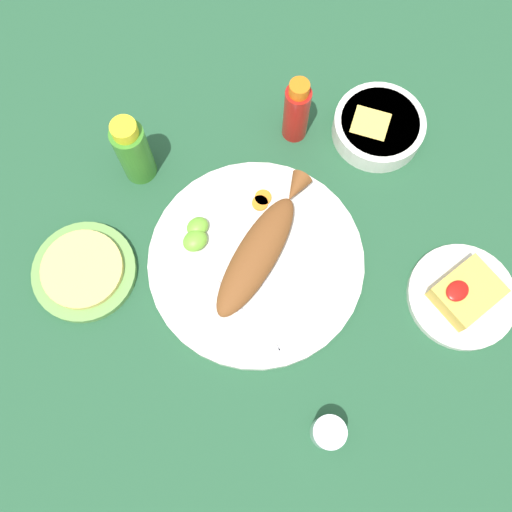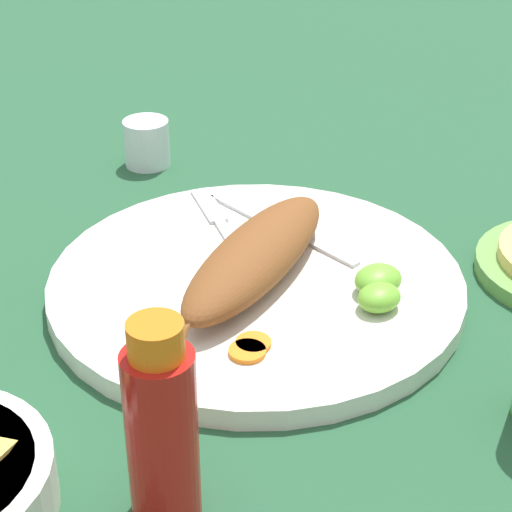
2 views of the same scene
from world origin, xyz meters
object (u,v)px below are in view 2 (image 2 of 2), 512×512
main_plate (256,285)px  hot_sauce_bottle_red (162,429)px  fried_fish (249,263)px  fork_near (222,226)px  salt_cup (147,146)px  fork_far (272,222)px

main_plate → hot_sauce_bottle_red: 0.26m
fried_fish → fork_near: (0.04, 0.09, -0.02)m
hot_sauce_bottle_red → salt_cup: (0.29, 0.43, -0.04)m
hot_sauce_bottle_red → main_plate: bearing=36.7°
fork_far → hot_sauce_bottle_red: hot_sauce_bottle_red is taller
fork_near → fork_far: (0.04, -0.02, 0.00)m
main_plate → salt_cup: 0.29m
fried_fish → fork_near: 0.10m
fried_fish → fork_far: bearing=14.8°
main_plate → fork_near: (0.03, 0.09, 0.01)m
fork_far → salt_cup: bearing=-4.5°
fork_near → salt_cup: bearing=7.5°
main_plate → fork_far: (0.07, 0.06, 0.01)m
fried_fish → fork_far: fried_fish is taller
fork_near → hot_sauce_bottle_red: bearing=157.0°
hot_sauce_bottle_red → fork_near: bearing=45.2°
fork_near → fork_far: same height
fried_fish → hot_sauce_bottle_red: size_ratio=1.90×
fork_near → hot_sauce_bottle_red: hot_sauce_bottle_red is taller
main_plate → salt_cup: bearing=73.7°
fried_fish → fork_near: size_ratio=1.54×
fried_fish → salt_cup: fried_fish is taller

